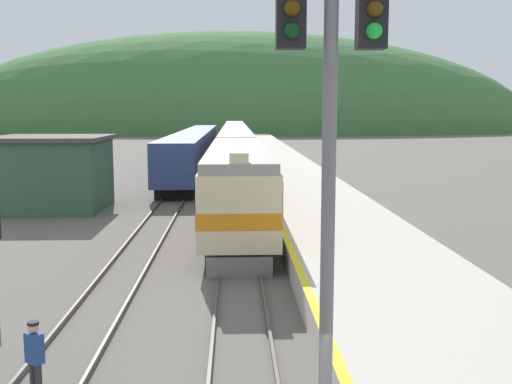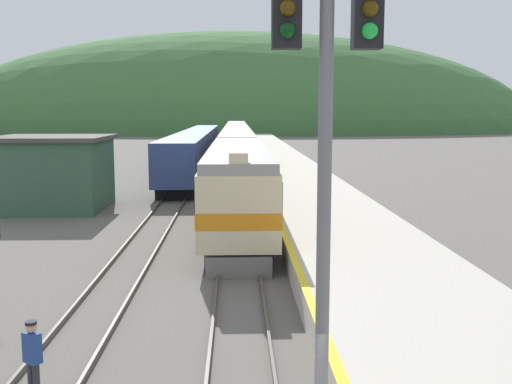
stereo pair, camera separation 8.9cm
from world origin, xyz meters
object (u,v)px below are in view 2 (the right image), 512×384
(carriage_second, at_px, (237,153))
(track_worker, at_px, (33,356))
(carriage_fourth, at_px, (236,133))
(carriage_third, at_px, (237,140))
(express_train_lead_car, at_px, (238,183))
(signal_mast_main, at_px, (326,116))
(siding_train, at_px, (197,148))

(carriage_second, relative_size, track_worker, 13.07)
(carriage_fourth, bearing_deg, carriage_third, -90.00)
(carriage_second, relative_size, carriage_third, 1.00)
(express_train_lead_car, bearing_deg, signal_mast_main, -86.86)
(carriage_second, bearing_deg, track_worker, -95.85)
(signal_mast_main, bearing_deg, track_worker, 150.01)
(carriage_fourth, bearing_deg, carriage_second, -90.00)
(express_train_lead_car, bearing_deg, carriage_third, 90.00)
(track_worker, bearing_deg, express_train_lead_car, 77.32)
(siding_train, xyz_separation_m, track_worker, (-0.04, -49.55, -0.99))
(carriage_third, relative_size, track_worker, 13.07)
(express_train_lead_car, xyz_separation_m, carriage_second, (0.00, 21.69, -0.01))
(carriage_third, xyz_separation_m, siding_train, (-4.04, -12.36, -0.23))
(carriage_fourth, relative_size, siding_train, 0.44)
(signal_mast_main, xyz_separation_m, track_worker, (-5.24, 3.02, -4.69))
(carriage_second, height_order, track_worker, carriage_second)
(carriage_third, height_order, carriage_fourth, same)
(express_train_lead_car, distance_m, track_worker, 18.63)
(carriage_third, bearing_deg, signal_mast_main, -88.98)
(carriage_fourth, height_order, signal_mast_main, signal_mast_main)
(carriage_second, distance_m, track_worker, 40.05)
(carriage_third, relative_size, signal_mast_main, 2.49)
(express_train_lead_car, relative_size, track_worker, 12.28)
(express_train_lead_car, bearing_deg, carriage_fourth, 90.00)
(track_worker, bearing_deg, siding_train, 89.95)
(carriage_third, bearing_deg, carriage_fourth, 90.00)
(carriage_second, height_order, signal_mast_main, signal_mast_main)
(express_train_lead_car, relative_size, carriage_third, 0.94)
(siding_train, height_order, signal_mast_main, signal_mast_main)
(express_train_lead_car, xyz_separation_m, siding_train, (-4.04, 31.42, -0.24))
(carriage_second, distance_m, carriage_fourth, 44.18)
(carriage_second, relative_size, carriage_fourth, 1.00)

